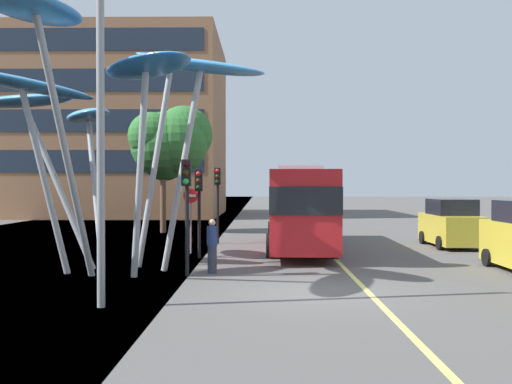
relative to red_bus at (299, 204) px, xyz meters
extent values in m
cube|color=#54514F|center=(-0.25, -9.80, -2.00)|extent=(120.00, 240.00, 0.10)
cube|color=#E0D666|center=(1.16, -9.80, -1.95)|extent=(0.16, 144.00, 0.01)
cube|color=red|center=(0.00, 0.00, -0.11)|extent=(2.69, 11.44, 2.97)
cube|color=black|center=(0.00, 0.00, 0.30)|extent=(2.72, 11.56, 0.95)
cube|color=yellow|center=(0.12, 5.63, 1.07)|extent=(1.35, 0.13, 0.36)
cube|color=#B2B2B7|center=(0.00, 0.00, 1.49)|extent=(1.92, 4.03, 0.24)
cylinder|color=black|center=(1.30, 3.50, -1.47)|extent=(0.30, 0.97, 0.96)
cylinder|color=black|center=(-1.15, 3.55, -1.47)|extent=(0.30, 0.97, 0.96)
cylinder|color=black|center=(1.16, -3.16, -1.47)|extent=(0.30, 0.97, 0.96)
cylinder|color=black|center=(-1.29, -3.11, -1.47)|extent=(0.30, 0.97, 0.96)
cylinder|color=#9EA0A5|center=(-4.16, -6.36, 1.36)|extent=(1.42, 0.22, 6.65)
ellipsoid|color=#4299E0|center=(-3.56, -6.35, 4.67)|extent=(4.16, 1.32, 0.85)
cylinder|color=#9EA0A5|center=(-5.29, -5.03, 1.66)|extent=(1.26, 1.32, 7.26)
ellipsoid|color=#4299E0|center=(-4.80, -4.51, 5.27)|extent=(3.00, 3.07, 0.58)
cylinder|color=#9EA0A5|center=(-7.63, -4.30, 0.77)|extent=(1.49, 2.67, 5.53)
ellipsoid|color=#4CA3E5|center=(-8.25, -3.09, 3.49)|extent=(2.89, 3.66, 0.63)
cylinder|color=#9EA0A5|center=(-8.50, -5.67, 0.89)|extent=(2.97, 1.27, 5.77)
ellipsoid|color=#4CA3E5|center=(-9.87, -5.16, 3.73)|extent=(4.38, 2.71, 0.46)
cylinder|color=#9EA0A5|center=(-8.29, -7.29, 0.97)|extent=(1.44, 0.88, 5.89)
ellipsoid|color=#4299E0|center=(-8.88, -7.59, 3.89)|extent=(4.56, 3.34, 0.95)
cylinder|color=#9EA0A5|center=(-7.11, -8.76, 1.70)|extent=(0.85, 2.94, 7.37)
ellipsoid|color=#388EDB|center=(-7.42, -10.12, 5.35)|extent=(2.25, 4.27, 0.97)
cylinder|color=#9EA0A5|center=(-5.21, -7.89, 1.16)|extent=(0.77, 0.83, 6.25)
ellipsoid|color=#2D7FD1|center=(-4.97, -8.16, 4.28)|extent=(3.85, 4.01, 0.53)
cylinder|color=black|center=(-3.88, -7.42, -0.17)|extent=(0.12, 0.12, 3.55)
cube|color=black|center=(-3.88, -7.56, 1.20)|extent=(0.28, 0.24, 0.80)
sphere|color=#390706|center=(-3.88, -7.69, 1.46)|extent=(0.18, 0.18, 0.18)
sphere|color=#3A2707|center=(-3.88, -7.69, 1.20)|extent=(0.18, 0.18, 0.18)
sphere|color=green|center=(-3.88, -7.69, 0.94)|extent=(0.18, 0.18, 0.18)
cylinder|color=black|center=(-3.98, -3.22, -0.28)|extent=(0.12, 0.12, 3.34)
cube|color=black|center=(-3.98, -3.36, 0.99)|extent=(0.28, 0.24, 0.80)
sphere|color=red|center=(-3.98, -3.49, 1.25)|extent=(0.18, 0.18, 0.18)
sphere|color=#3A2707|center=(-3.98, -3.49, 0.99)|extent=(0.18, 0.18, 0.18)
sphere|color=black|center=(-3.98, -3.49, 0.73)|extent=(0.18, 0.18, 0.18)
cylinder|color=black|center=(-3.70, 2.12, -0.15)|extent=(0.12, 0.12, 3.59)
cube|color=black|center=(-3.70, 1.98, 1.24)|extent=(0.28, 0.24, 0.80)
sphere|color=red|center=(-3.70, 1.85, 1.50)|extent=(0.18, 0.18, 0.18)
sphere|color=#3A2707|center=(-3.70, 1.85, 1.24)|extent=(0.18, 0.18, 0.18)
sphere|color=black|center=(-3.70, 1.85, 0.98)|extent=(0.18, 0.18, 0.18)
cylinder|color=black|center=(6.12, -5.24, -1.65)|extent=(0.20, 0.60, 0.60)
cube|color=gold|center=(6.92, 0.83, -1.14)|extent=(1.83, 4.17, 1.26)
cube|color=black|center=(6.92, 0.83, -0.15)|extent=(1.68, 2.29, 0.71)
cylinder|color=black|center=(7.83, 2.12, -1.65)|extent=(0.20, 0.60, 0.60)
cylinder|color=black|center=(6.00, 2.12, -1.65)|extent=(0.20, 0.60, 0.60)
cylinder|color=black|center=(7.83, -0.46, -1.65)|extent=(0.20, 0.60, 0.60)
cylinder|color=black|center=(6.00, -0.46, -1.65)|extent=(0.20, 0.60, 0.60)
cylinder|color=gray|center=(-5.25, -11.82, 2.50)|extent=(0.18, 0.18, 8.91)
cylinder|color=brown|center=(-7.38, 8.24, -0.40)|extent=(0.34, 0.34, 3.10)
sphere|color=#2D6B2D|center=(-7.35, 8.70, 2.41)|extent=(2.66, 2.66, 2.66)
sphere|color=#2D6B2D|center=(-7.98, 7.97, 3.69)|extent=(2.73, 2.73, 2.73)
sphere|color=#2D6B2D|center=(-7.40, 8.54, 3.20)|extent=(3.85, 3.85, 3.85)
sphere|color=#2D6B2D|center=(-6.29, 9.12, 3.84)|extent=(3.48, 3.48, 3.48)
sphere|color=#2D6B2D|center=(-6.66, 8.56, 3.28)|extent=(3.74, 3.74, 3.74)
cylinder|color=#2D3342|center=(-3.16, -6.86, -1.51)|extent=(0.29, 0.29, 0.87)
cylinder|color=navy|center=(-3.16, -6.86, -0.77)|extent=(0.34, 0.34, 0.61)
sphere|color=tan|center=(-3.16, -6.86, -0.36)|extent=(0.22, 0.22, 0.22)
cylinder|color=gray|center=(-4.49, -1.76, -0.63)|extent=(0.08, 0.08, 2.65)
cylinder|color=red|center=(-4.49, -1.79, 0.40)|extent=(0.60, 0.03, 0.60)
cube|color=white|center=(-4.49, -1.82, 0.40)|extent=(0.40, 0.04, 0.11)
cube|color=#8E6042|center=(-17.26, 27.65, 6.09)|extent=(23.58, 15.46, 16.07)
cube|color=#1E2838|center=(-17.26, 19.90, 2.71)|extent=(22.17, 0.08, 1.80)
cube|color=#1E2838|center=(-17.26, 19.90, 5.92)|extent=(22.17, 0.08, 1.80)
cube|color=#1E2838|center=(-17.26, 19.90, 9.14)|extent=(22.17, 0.08, 1.80)
cube|color=#1E2838|center=(-17.26, 19.90, 12.35)|extent=(22.17, 0.08, 1.80)
camera|label=1|loc=(-1.58, -24.54, 0.84)|focal=39.53mm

